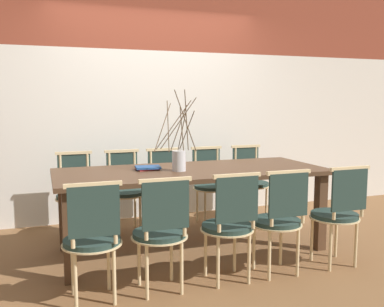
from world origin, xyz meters
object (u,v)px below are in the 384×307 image
Objects in this scene: book_stack at (148,168)px; vase_centerpiece at (179,157)px; chair_near_center at (230,222)px; dining_table at (192,179)px; chair_far_center at (166,185)px.

vase_centerpiece is at bearing -32.25° from book_stack.
chair_near_center reaches higher than book_stack.
dining_table is 0.82m from chair_near_center.
chair_far_center reaches higher than book_stack.
book_stack is (-0.42, 0.92, 0.31)m from chair_near_center.
vase_centerpiece is 3.00× the size of book_stack.
chair_near_center is 1.60m from chair_far_center.
chair_near_center is (0.03, -0.80, -0.20)m from dining_table.
dining_table is at bearing 92.05° from chair_far_center.
dining_table is 2.85× the size of chair_near_center.
vase_centerpiece is at bearing 82.38° from chair_far_center.
chair_near_center is 1.06m from book_stack.
vase_centerpiece is (-0.11, -0.84, 0.42)m from chair_far_center.
book_stack is at bearing 147.75° from vase_centerpiece.
dining_table is at bearing -16.96° from book_stack.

